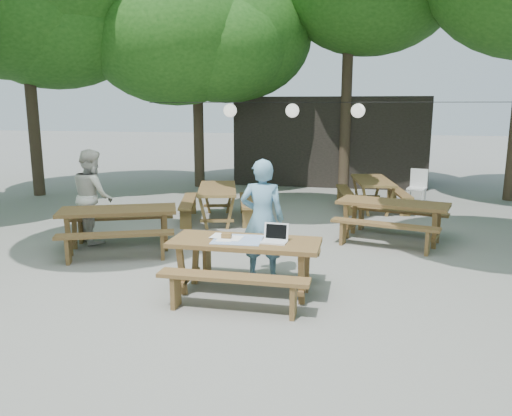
{
  "coord_description": "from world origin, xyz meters",
  "views": [
    {
      "loc": [
        1.57,
        -6.51,
        2.51
      ],
      "look_at": [
        0.07,
        0.45,
        1.05
      ],
      "focal_mm": 35.0,
      "sensor_mm": 36.0,
      "label": 1
    }
  ],
  "objects_px": {
    "picnic_table_nw": "(119,229)",
    "second_person": "(93,196)",
    "woman": "(262,219)",
    "plastic_chair": "(416,194)",
    "main_picnic_table": "(245,266)"
  },
  "relations": [
    {
      "from": "main_picnic_table",
      "to": "second_person",
      "type": "bearing_deg",
      "value": 149.25
    },
    {
      "from": "main_picnic_table",
      "to": "picnic_table_nw",
      "type": "distance_m",
      "value": 3.08
    },
    {
      "from": "picnic_table_nw",
      "to": "woman",
      "type": "distance_m",
      "value": 2.92
    },
    {
      "from": "woman",
      "to": "plastic_chair",
      "type": "bearing_deg",
      "value": -117.39
    },
    {
      "from": "woman",
      "to": "second_person",
      "type": "xyz_separation_m",
      "value": [
        -3.49,
        1.31,
        -0.02
      ]
    },
    {
      "from": "woman",
      "to": "plastic_chair",
      "type": "distance_m",
      "value": 7.07
    },
    {
      "from": "main_picnic_table",
      "to": "woman",
      "type": "height_order",
      "value": "woman"
    },
    {
      "from": "woman",
      "to": "second_person",
      "type": "height_order",
      "value": "woman"
    },
    {
      "from": "plastic_chair",
      "to": "picnic_table_nw",
      "type": "bearing_deg",
      "value": -117.01
    },
    {
      "from": "picnic_table_nw",
      "to": "second_person",
      "type": "xyz_separation_m",
      "value": [
        -0.74,
        0.46,
        0.48
      ]
    },
    {
      "from": "plastic_chair",
      "to": "second_person",
      "type": "bearing_deg",
      "value": -122.98
    },
    {
      "from": "plastic_chair",
      "to": "main_picnic_table",
      "type": "bearing_deg",
      "value": -94.27
    },
    {
      "from": "main_picnic_table",
      "to": "plastic_chair",
      "type": "distance_m",
      "value": 7.73
    },
    {
      "from": "woman",
      "to": "second_person",
      "type": "distance_m",
      "value": 3.73
    },
    {
      "from": "main_picnic_table",
      "to": "picnic_table_nw",
      "type": "height_order",
      "value": "same"
    }
  ]
}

